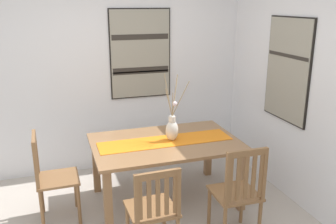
{
  "coord_description": "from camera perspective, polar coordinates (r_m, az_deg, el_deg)",
  "views": [
    {
      "loc": [
        -0.75,
        -2.95,
        2.21
      ],
      "look_at": [
        0.47,
        0.81,
        1.03
      ],
      "focal_mm": 39.16,
      "sensor_mm": 36.0,
      "label": 1
    }
  ],
  "objects": [
    {
      "name": "wall_back",
      "position": [
        4.94,
        -9.01,
        6.46
      ],
      "size": [
        6.4,
        0.12,
        2.7
      ],
      "primitive_type": "cube",
      "color": "silver",
      "rests_on": "ground_plane"
    },
    {
      "name": "wall_side",
      "position": [
        4.03,
        23.02,
        3.01
      ],
      "size": [
        0.12,
        6.4,
        2.7
      ],
      "primitive_type": "cube",
      "color": "silver",
      "rests_on": "ground_plane"
    },
    {
      "name": "dining_table",
      "position": [
        4.13,
        -0.39,
        -5.87
      ],
      "size": [
        1.62,
        1.07,
        0.73
      ],
      "color": "#8E6642",
      "rests_on": "ground_plane"
    },
    {
      "name": "table_runner",
      "position": [
        4.09,
        -0.4,
        -4.54
      ],
      "size": [
        1.49,
        0.36,
        0.01
      ],
      "primitive_type": "cube",
      "color": "orange",
      "rests_on": "dining_table"
    },
    {
      "name": "centerpiece_vase",
      "position": [
        4.07,
        0.65,
        -2.46
      ],
      "size": [
        0.25,
        0.23,
        0.74
      ],
      "color": "silver",
      "rests_on": "dining_table"
    },
    {
      "name": "chair_0",
      "position": [
        3.28,
        -2.28,
        -14.92
      ],
      "size": [
        0.43,
        0.43,
        0.91
      ],
      "color": "brown",
      "rests_on": "ground_plane"
    },
    {
      "name": "chair_1",
      "position": [
        3.56,
        10.88,
        -12.06
      ],
      "size": [
        0.43,
        0.43,
        0.99
      ],
      "color": "brown",
      "rests_on": "ground_plane"
    },
    {
      "name": "chair_2",
      "position": [
        4.0,
        -17.63,
        -9.56
      ],
      "size": [
        0.43,
        0.43,
        0.96
      ],
      "color": "brown",
      "rests_on": "ground_plane"
    },
    {
      "name": "painting_on_back_wall",
      "position": [
        4.92,
        -4.32,
        9.0
      ],
      "size": [
        0.82,
        0.05,
        1.18
      ],
      "color": "black"
    },
    {
      "name": "painting_on_side_wall",
      "position": [
        4.36,
        18.16,
        6.24
      ],
      "size": [
        0.05,
        0.77,
        1.17
      ],
      "color": "black"
    }
  ]
}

